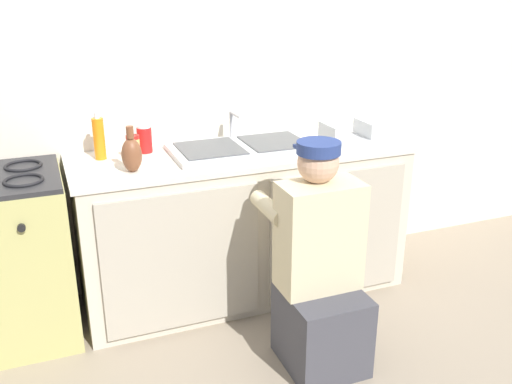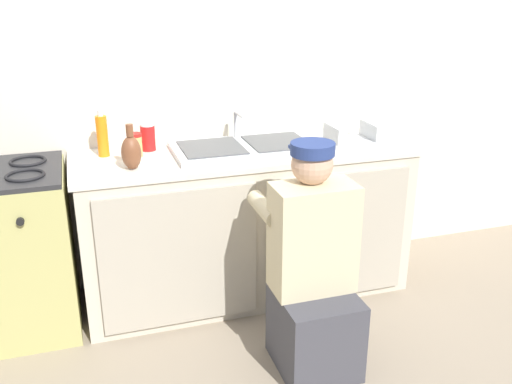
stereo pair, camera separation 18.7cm
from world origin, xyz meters
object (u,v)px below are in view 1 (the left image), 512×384
Objects in this scene: stove_range at (6,259)px; plumber_person at (320,276)px; soda_cup_red at (145,139)px; condiment_jar at (133,147)px; soap_bottle_orange at (99,138)px; vase_decorative at (132,154)px; sink_double_basin at (243,147)px; dish_rack_tray at (345,137)px.

plumber_person is at bearing -28.75° from stove_range.
stove_range is 5.92× the size of soda_cup_red.
soda_cup_red is 0.13m from condiment_jar.
vase_decorative is at bearing -66.00° from soap_bottle_orange.
condiment_jar is at bearing 5.93° from stove_range.
soap_bottle_orange is (-0.76, 0.13, 0.09)m from sink_double_basin.
soap_bottle_orange is at bearing 160.11° from condiment_jar.
soda_cup_red is at bearing 12.34° from stove_range.
vase_decorative is at bearing 140.00° from plumber_person.
dish_rack_tray is (0.63, -0.04, 0.01)m from sink_double_basin.
soda_cup_red reaches higher than dish_rack_tray.
stove_range is at bearing 167.69° from vase_decorative.
plumber_person is at bearing -82.28° from sink_double_basin.
sink_double_basin is 0.72× the size of plumber_person.
soda_cup_red is at bearing 161.98° from sink_double_basin.
plumber_person is 8.63× the size of condiment_jar.
soap_bottle_orange reaches higher than soda_cup_red.
condiment_jar is (0.17, -0.06, -0.05)m from soap_bottle_orange.
plumber_person is 3.94× the size of dish_rack_tray.
soap_bottle_orange is at bearing 170.28° from sink_double_basin.
sink_double_basin is 3.48× the size of vase_decorative.
plumber_person is 7.26× the size of soda_cup_red.
soda_cup_red is 1.16m from dish_rack_tray.
stove_range is at bearing -167.66° from soda_cup_red.
soda_cup_red is 1.19× the size of condiment_jar.
soap_bottle_orange reaches higher than dish_rack_tray.
stove_range is 0.85m from vase_decorative.
stove_range is (-1.28, -0.00, -0.45)m from sink_double_basin.
soap_bottle_orange is 1.95× the size of condiment_jar.
vase_decorative reaches higher than plumber_person.
soap_bottle_orange is (0.53, 0.13, 0.55)m from stove_range.
vase_decorative reaches higher than sink_double_basin.
plumber_person reaches higher than dish_rack_tray.
dish_rack_tray is (1.14, -0.20, -0.05)m from soda_cup_red.
soda_cup_red reaches higher than stove_range.
stove_range is 0.94m from soda_cup_red.
plumber_person is 1.00m from dish_rack_tray.
stove_range is 7.03× the size of condiment_jar.
stove_range is at bearing -165.97° from soap_bottle_orange.
condiment_jar is (0.04, 0.21, -0.03)m from vase_decorative.
soda_cup_red reaches higher than condiment_jar.
condiment_jar is at bearing -129.25° from soda_cup_red.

